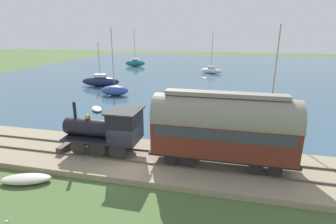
# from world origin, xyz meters

# --- Properties ---
(ground_plane) EXTENTS (200.00, 200.00, 0.00)m
(ground_plane) POSITION_xyz_m (0.00, 0.00, 0.00)
(ground_plane) COLOR #476033
(harbor_water) EXTENTS (80.00, 80.00, 0.01)m
(harbor_water) POSITION_xyz_m (44.35, 0.00, 0.00)
(harbor_water) COLOR #38566B
(harbor_water) RESTS_ON ground
(rail_embankment) EXTENTS (5.70, 56.00, 0.49)m
(rail_embankment) POSITION_xyz_m (1.20, 0.00, 0.19)
(rail_embankment) COLOR gray
(rail_embankment) RESTS_ON ground
(steam_locomotive) EXTENTS (2.34, 5.64, 3.34)m
(steam_locomotive) POSITION_xyz_m (1.20, 1.73, 2.20)
(steam_locomotive) COLOR black
(steam_locomotive) RESTS_ON rail_embankment
(passenger_coach) EXTENTS (2.45, 8.62, 4.50)m
(passenger_coach) POSITION_xyz_m (1.20, -5.60, 2.93)
(passenger_coach) COLOR black
(passenger_coach) RESTS_ON rail_embankment
(sailboat_navy) EXTENTS (2.41, 6.11, 6.72)m
(sailboat_navy) POSITION_xyz_m (23.48, 13.81, 0.81)
(sailboat_navy) COLOR #192347
(sailboat_navy) RESTS_ON harbor_water
(sailboat_white) EXTENTS (2.41, 4.86, 8.42)m
(sailboat_white) POSITION_xyz_m (40.72, -2.10, 0.64)
(sailboat_white) COLOR white
(sailboat_white) RESTS_ON harbor_water
(sailboat_teal) EXTENTS (2.11, 4.89, 8.99)m
(sailboat_teal) POSITION_xyz_m (47.97, 17.01, 0.84)
(sailboat_teal) COLOR #1E707A
(sailboat_teal) RESTS_ON harbor_water
(sailboat_black) EXTENTS (3.18, 6.22, 8.82)m
(sailboat_black) POSITION_xyz_m (8.64, -9.32, 0.52)
(sailboat_black) COLOR black
(sailboat_black) RESTS_ON harbor_water
(sailboat_blue) EXTENTS (2.28, 3.91, 8.86)m
(sailboat_blue) POSITION_xyz_m (18.20, 9.08, 0.73)
(sailboat_blue) COLOR #335199
(sailboat_blue) RESTS_ON harbor_water
(rowboat_mid_harbor) EXTENTS (1.37, 2.01, 0.33)m
(rowboat_mid_harbor) POSITION_xyz_m (13.54, 0.56, 0.17)
(rowboat_mid_harbor) COLOR #B7B2A3
(rowboat_mid_harbor) RESTS_ON harbor_water
(rowboat_near_shore) EXTENTS (2.29, 2.13, 0.38)m
(rowboat_near_shore) POSITION_xyz_m (11.27, 8.09, 0.20)
(rowboat_near_shore) COLOR silver
(rowboat_near_shore) RESTS_ON harbor_water
(rowboat_far_out) EXTENTS (2.00, 2.81, 0.47)m
(rowboat_far_out) POSITION_xyz_m (10.81, -0.19, 0.24)
(rowboat_far_out) COLOR #B7B2A3
(rowboat_far_out) RESTS_ON harbor_water
(beached_dinghy) EXTENTS (1.88, 3.00, 0.44)m
(beached_dinghy) POSITION_xyz_m (-2.68, 5.16, 0.22)
(beached_dinghy) COLOR #B7B2A3
(beached_dinghy) RESTS_ON ground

